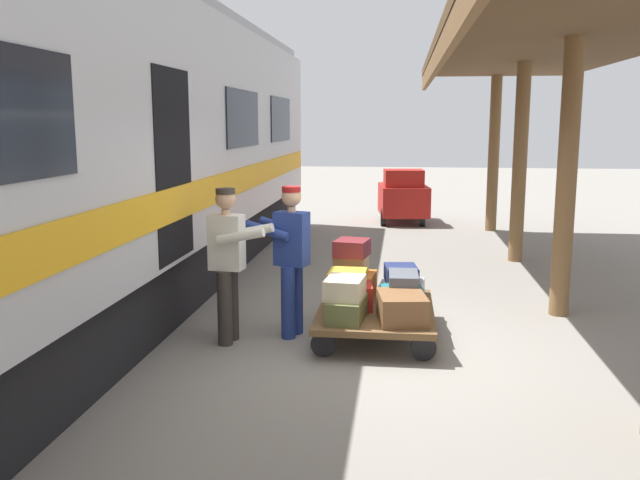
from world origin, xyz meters
name	(u,v)px	position (x,y,z in m)	size (l,w,h in m)	color
ground_plane	(390,352)	(0.00, 0.00, 0.00)	(60.00, 60.00, 0.00)	gray
platform_canopy	(613,27)	(-2.03, 0.00, 3.28)	(3.20, 17.77, 3.56)	brown
train_car	(38,154)	(3.78, 0.00, 2.06)	(3.02, 18.11, 4.00)	#B7BABF
luggage_cart	(376,312)	(0.17, -0.53, 0.29)	(1.29, 1.84, 0.34)	brown
suitcase_brown_leather	(402,308)	(-0.12, -0.02, 0.48)	(0.48, 0.63, 0.30)	brown
suitcase_red_plastic	(351,295)	(0.46, -0.53, 0.47)	(0.47, 0.52, 0.27)	#AD231E
suitcase_gray_aluminum	(402,289)	(-0.12, -1.04, 0.43)	(0.50, 0.61, 0.19)	#9EA0A5
suitcase_orange_carryall	(354,285)	(0.46, -1.04, 0.47)	(0.50, 0.54, 0.28)	#CC6B23
suitcase_olive_duffel	(347,309)	(0.46, -0.02, 0.45)	(0.36, 0.64, 0.23)	brown
suitcase_teal_softside	(402,298)	(-0.12, -0.53, 0.45)	(0.45, 0.45, 0.24)	#1E666B
suitcase_tan_vintage	(351,264)	(0.50, -1.05, 0.72)	(0.38, 0.37, 0.22)	tan
suitcase_yellow_case	(347,277)	(0.49, -0.52, 0.68)	(0.41, 0.46, 0.15)	gold
suitcase_maroon_trunk	(352,248)	(0.48, -1.02, 0.92)	(0.37, 0.43, 0.20)	maroon
suitcase_navy_fabric	(401,274)	(-0.10, -1.01, 0.62)	(0.37, 0.48, 0.19)	navy
suitcase_cream_canvas	(345,288)	(0.48, -0.03, 0.68)	(0.38, 0.49, 0.22)	beige
suitcase_slate_roller	(403,280)	(-0.13, -0.56, 0.66)	(0.32, 0.55, 0.16)	#4C515B
porter_in_overalls	(290,256)	(1.13, -0.46, 0.93)	(0.73, 0.56, 1.70)	navy
porter_by_door	(229,260)	(1.76, -0.14, 0.93)	(0.70, 0.48, 1.70)	#332D28
baggage_tug	(403,197)	(-0.13, -9.43, 0.63)	(1.27, 1.81, 1.30)	#B21E19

